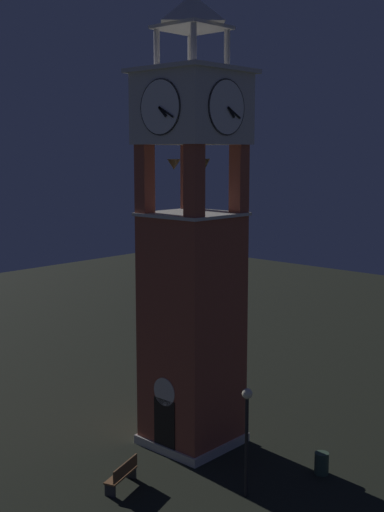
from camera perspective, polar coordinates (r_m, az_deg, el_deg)
name	(u,v)px	position (r m, az deg, el deg)	size (l,w,h in m)	color
ground	(192,442)	(28.36, 0.00, -15.44)	(80.00, 80.00, 0.00)	black
clock_tower	(192,263)	(26.22, 0.00, -0.57)	(3.71, 3.71, 17.58)	#9E4C38
park_bench	(122,474)	(24.90, -5.90, -17.87)	(0.92, 1.66, 0.95)	brown
lamp_post	(247,422)	(23.37, 4.65, -13.80)	(0.36, 0.36, 3.85)	black
trash_bin	(322,463)	(26.16, 10.89, -16.81)	(0.52, 0.52, 0.80)	#38513D
shrub_near_entry	(201,398)	(31.87, 0.74, -11.86)	(1.12, 1.12, 0.80)	#234C28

